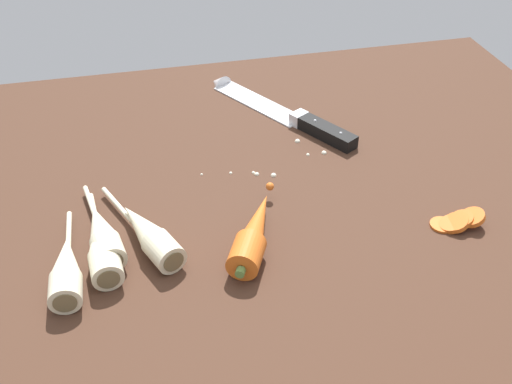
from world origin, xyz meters
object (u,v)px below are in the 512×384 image
whole_carrot (254,233)px  parsnip_back (102,233)px  chefs_knife (275,109)px  parsnip_front (102,247)px  parsnip_mid_left (66,269)px  parsnip_mid_right (148,233)px  carrot_slice_stack (457,221)px

whole_carrot → parsnip_back: 20.05cm
chefs_knife → whole_carrot: (-11.73, -33.95, 1.45)cm
parsnip_front → parsnip_mid_left: 5.36cm
parsnip_mid_right → carrot_slice_stack: size_ratio=2.71×
chefs_knife → parsnip_back: parsnip_back is taller
chefs_knife → parsnip_front: size_ratio=1.64×
parsnip_front → carrot_slice_stack: bearing=-5.4°
chefs_knife → parsnip_mid_left: size_ratio=1.72×
parsnip_front → whole_carrot: bearing=-5.4°
chefs_knife → carrot_slice_stack: 40.10cm
whole_carrot → parsnip_front: size_ratio=0.91×
parsnip_mid_right → carrot_slice_stack: parsnip_mid_right is taller
parsnip_front → carrot_slice_stack: size_ratio=2.59×
parsnip_front → parsnip_back: (0.15, 2.75, 0.00)cm
whole_carrot → parsnip_front: whole_carrot is taller
parsnip_mid_left → carrot_slice_stack: parsnip_mid_left is taller
chefs_knife → parsnip_back: (-31.25, -29.35, 1.33)cm
parsnip_mid_left → carrot_slice_stack: bearing=-1.6°
whole_carrot → parsnip_front: bearing=174.6°
parsnip_mid_left → parsnip_mid_right: bearing=22.9°
parsnip_back → carrot_slice_stack: parsnip_back is taller
parsnip_mid_right → parsnip_mid_left: bearing=-157.1°
parsnip_front → parsnip_back: 2.76cm
parsnip_mid_left → parsnip_front: bearing=34.5°
parsnip_front → parsnip_mid_right: (6.04, 1.38, -0.00)cm
parsnip_mid_right → whole_carrot: bearing=-13.3°
whole_carrot → parsnip_mid_right: bearing=166.7°
parsnip_back → carrot_slice_stack: size_ratio=2.48×
chefs_knife → parsnip_mid_left: 50.19cm
parsnip_back → whole_carrot: bearing=-13.3°
chefs_knife → parsnip_front: 44.92cm
carrot_slice_stack → chefs_knife: bearing=114.2°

